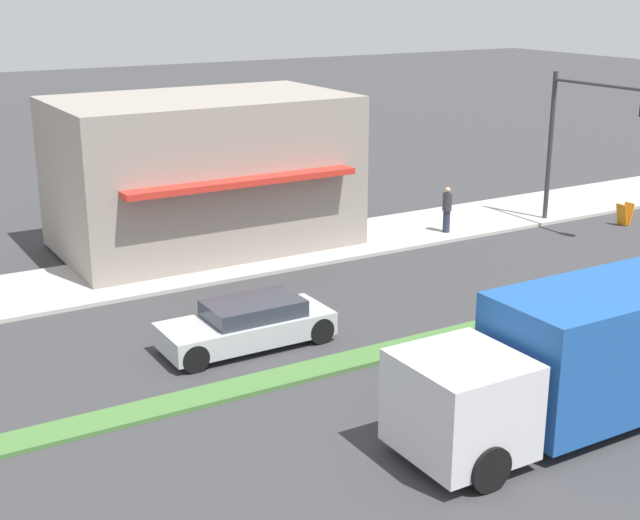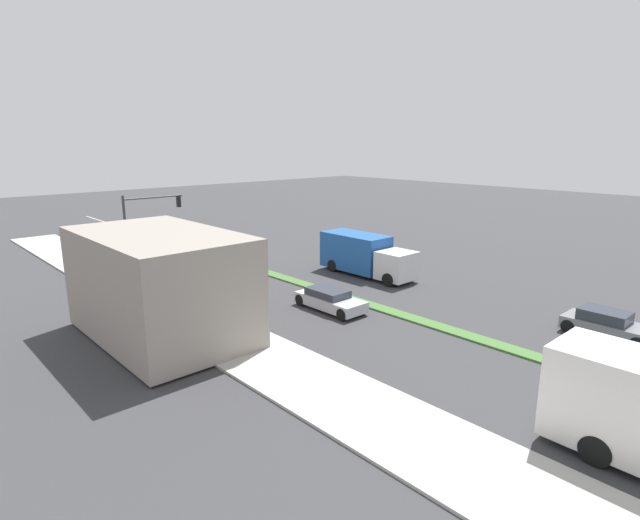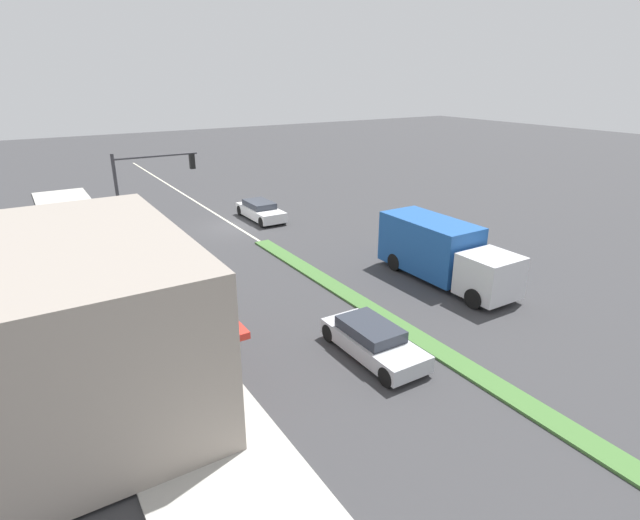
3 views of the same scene
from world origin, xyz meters
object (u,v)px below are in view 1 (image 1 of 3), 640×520
object	(u,v)px
pedestrian	(447,208)
traffic_signal_main	(581,125)
warning_aframe_sign	(624,214)
delivery_truck	(574,360)
sedan_silver	(248,324)

from	to	relation	value
pedestrian	traffic_signal_main	bearing A→B (deg)	-110.86
warning_aframe_sign	delivery_truck	world-z (taller)	delivery_truck
warning_aframe_sign	sedan_silver	size ratio (longest dim) A/B	0.19
traffic_signal_main	pedestrian	bearing A→B (deg)	69.14
delivery_truck	pedestrian	bearing A→B (deg)	-28.29
pedestrian	warning_aframe_sign	bearing A→B (deg)	-109.00
traffic_signal_main	pedestrian	xyz separation A→B (m)	(1.75, 4.59, -2.90)
pedestrian	sedan_silver	world-z (taller)	pedestrian
traffic_signal_main	sedan_silver	bearing A→B (deg)	104.26
pedestrian	sedan_silver	bearing A→B (deg)	117.62
pedestrian	delivery_truck	size ratio (longest dim) A/B	0.22
traffic_signal_main	delivery_truck	bearing A→B (deg)	133.99
pedestrian	sedan_silver	xyz separation A→B (m)	(-5.68, 10.85, -0.41)
warning_aframe_sign	delivery_truck	distance (m)	17.30
traffic_signal_main	warning_aframe_sign	xyz separation A→B (m)	(-0.57, -2.15, -3.47)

